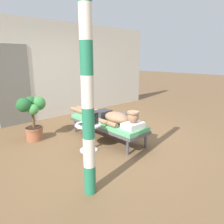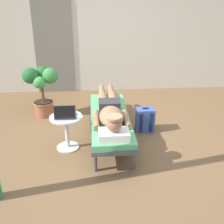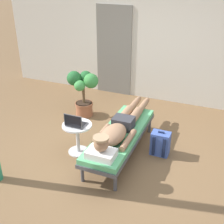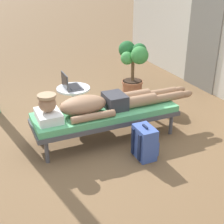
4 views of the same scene
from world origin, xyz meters
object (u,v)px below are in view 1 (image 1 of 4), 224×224
object	(u,v)px
person_reclining	(109,116)
side_table	(88,133)
laptop	(90,122)
backpack	(119,122)
lounge_chair	(107,123)
potted_plant	(32,114)
porch_post	(87,92)

from	to	relation	value
person_reclining	side_table	size ratio (longest dim) A/B	4.15
laptop	backpack	xyz separation A→B (m)	(1.27, 0.52, -0.39)
laptop	side_table	bearing A→B (deg)	90.00
lounge_chair	person_reclining	xyz separation A→B (m)	(-0.00, -0.07, 0.17)
side_table	backpack	size ratio (longest dim) A/B	1.23
backpack	potted_plant	xyz separation A→B (m)	(-1.79, 0.76, 0.37)
person_reclining	side_table	distance (m)	0.70
lounge_chair	porch_post	xyz separation A→B (m)	(-1.43, -1.29, 0.98)
person_reclining	lounge_chair	bearing A→B (deg)	90.00
backpack	potted_plant	bearing A→B (deg)	157.03
side_table	laptop	distance (m)	0.23
laptop	porch_post	distance (m)	1.47
person_reclining	potted_plant	size ratio (longest dim) A/B	2.31
lounge_chair	porch_post	size ratio (longest dim) A/B	0.72
lounge_chair	backpack	xyz separation A→B (m)	(0.61, 0.24, -0.15)
laptop	backpack	distance (m)	1.42
lounge_chair	person_reclining	size ratio (longest dim) A/B	0.88
lounge_chair	backpack	world-z (taller)	backpack
person_reclining	laptop	world-z (taller)	laptop
potted_plant	lounge_chair	bearing A→B (deg)	-40.29
person_reclining	potted_plant	distance (m)	1.60
porch_post	potted_plant	bearing A→B (deg)	83.97
laptop	potted_plant	world-z (taller)	potted_plant
person_reclining	porch_post	size ratio (longest dim) A/B	0.82
side_table	porch_post	world-z (taller)	porch_post
porch_post	backpack	bearing A→B (deg)	37.05
potted_plant	person_reclining	bearing A→B (deg)	-42.27
backpack	potted_plant	size ratio (longest dim) A/B	0.45
lounge_chair	porch_post	bearing A→B (deg)	-137.86
backpack	porch_post	distance (m)	2.79
side_table	porch_post	bearing A→B (deg)	-125.69
laptop	potted_plant	xyz separation A→B (m)	(-0.52, 1.28, -0.02)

